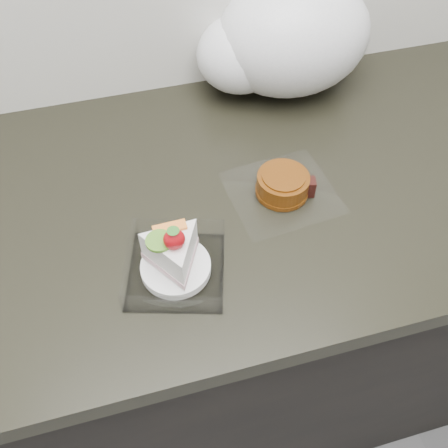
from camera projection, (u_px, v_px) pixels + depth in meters
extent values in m
cube|color=black|center=(207.00, 322.00, 1.22)|extent=(2.00, 0.60, 0.86)
cube|color=black|center=(201.00, 201.00, 0.87)|extent=(2.04, 0.64, 0.04)
cube|color=white|center=(176.00, 271.00, 0.75)|extent=(0.18, 0.18, 0.00)
cylinder|color=white|center=(176.00, 267.00, 0.75)|extent=(0.11, 0.11, 0.01)
ellipsoid|color=red|center=(174.00, 239.00, 0.68)|extent=(0.03, 0.03, 0.03)
cone|color=#2D7223|center=(173.00, 232.00, 0.66)|extent=(0.02, 0.02, 0.01)
cylinder|color=#5A9D2D|center=(159.00, 241.00, 0.69)|extent=(0.04, 0.04, 0.00)
cube|color=orange|center=(170.00, 228.00, 0.70)|extent=(0.05, 0.02, 0.00)
cube|color=white|center=(282.00, 192.00, 0.86)|extent=(0.19, 0.18, 0.00)
cylinder|color=#6C380C|center=(283.00, 185.00, 0.84)|extent=(0.11, 0.11, 0.04)
cylinder|color=#6C380C|center=(282.00, 190.00, 0.85)|extent=(0.11, 0.11, 0.01)
cylinder|color=#6C380C|center=(284.00, 176.00, 0.83)|extent=(0.09, 0.09, 0.00)
cube|color=black|center=(307.00, 187.00, 0.84)|extent=(0.03, 0.03, 0.03)
ellipsoid|color=white|center=(293.00, 37.00, 0.96)|extent=(0.33, 0.27, 0.23)
ellipsoid|color=white|center=(242.00, 54.00, 0.96)|extent=(0.20, 0.18, 0.15)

